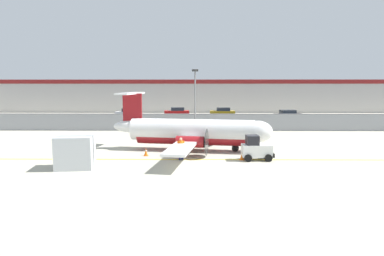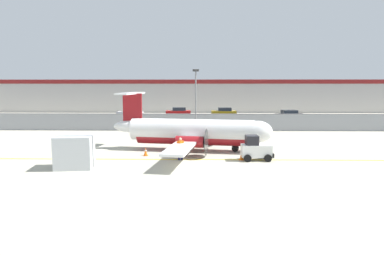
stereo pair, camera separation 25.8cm
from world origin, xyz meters
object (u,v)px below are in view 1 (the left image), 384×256
Objects in this scene: ground_crew_worker at (181,147)px; apron_light_pole at (195,96)px; commuter_airplane at (195,132)px; traffic_cone_near_left at (242,156)px; parked_car_1 at (177,112)px; traffic_cone_near_right at (146,152)px; baggage_tug at (256,149)px; parked_car_3 at (288,115)px; parked_car_2 at (223,112)px; parked_car_0 at (129,113)px; cargo_container at (75,152)px.

ground_crew_worker is 13.50m from apron_light_pole.
apron_light_pole reaches higher than commuter_airplane.
ground_crew_worker is at bearing -94.49° from apron_light_pole.
traffic_cone_near_left is 0.15× the size of parked_car_1.
commuter_airplane is 25.09× the size of traffic_cone_near_right.
parked_car_3 is (9.70, 27.28, 0.04)m from baggage_tug.
baggage_tug is 32.58m from parked_car_2.
parked_car_0 is at bearing 115.44° from traffic_cone_near_left.
parked_car_3 is at bearing 44.81° from apron_light_pole.
parked_car_2 is 0.96× the size of parked_car_3.
parked_car_0 is (-7.06, 29.11, 0.58)m from traffic_cone_near_right.
cargo_container is 35.75m from parked_car_1.
ground_crew_worker is 2.66× the size of traffic_cone_near_right.
traffic_cone_near_right is (4.20, 3.98, -0.79)m from cargo_container.
parked_car_1 is at bearing 101.17° from baggage_tug.
parked_car_2 is at bearing 63.35° from cargo_container.
traffic_cone_near_left is 14.04m from apron_light_pole.
parked_car_0 reaches higher than traffic_cone_near_left.
parked_car_1 is 0.99× the size of parked_car_3.
ground_crew_worker is 4.64m from traffic_cone_near_left.
parked_car_0 is at bearing 165.73° from parked_car_3.
commuter_airplane is 6.13× the size of cargo_container.
traffic_cone_near_left is (4.59, 0.06, -0.64)m from ground_crew_worker.
apron_light_pole is (-4.59, -19.51, 3.41)m from parked_car_2.
ground_crew_worker is 0.65× the size of cargo_container.
parked_car_1 reaches higher than traffic_cone_near_right.
traffic_cone_near_right is at bearing -127.35° from ground_crew_worker.
parked_car_0 is at bearing 11.04° from parked_car_1.
parked_car_1 is (-3.15, 29.13, -0.71)m from commuter_airplane.
baggage_tug reaches higher than parked_car_2.
baggage_tug is (4.61, -3.75, -0.75)m from commuter_airplane.
traffic_cone_near_left is at bearing 96.00° from parked_car_1.
commuter_airplane is at bearing -128.16° from parked_car_3.
traffic_cone_near_right is 31.44m from parked_car_1.
traffic_cone_near_right is 0.09× the size of apron_light_pole.
commuter_airplane reaches higher than parked_car_3.
parked_car_0 is 0.58× the size of apron_light_pole.
ground_crew_worker is 0.23× the size of apron_light_pole.
commuter_airplane is at bearing -90.06° from apron_light_pole.
ground_crew_worker and parked_car_0 have the same top height.
cargo_container is 11.96m from traffic_cone_near_left.
cargo_container reaches higher than parked_car_3.
parked_car_1 is (7.77, 2.32, 0.00)m from parked_car_0.
traffic_cone_near_left is at bearing 5.88° from cargo_container.
parked_car_3 is (14.31, 23.52, -0.71)m from commuter_airplane.
parked_car_3 is at bearing 68.46° from traffic_cone_near_left.
parked_car_3 is at bearing 68.32° from baggage_tug.
traffic_cone_near_right is at bearing -108.41° from apron_light_pole.
cargo_container is 0.62× the size of parked_car_2.
parked_car_1 is at bearing 88.70° from traffic_cone_near_right.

